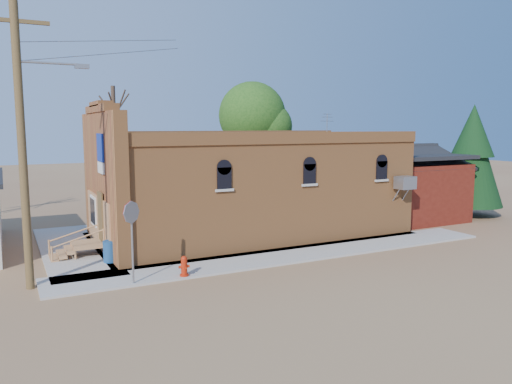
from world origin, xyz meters
name	(u,v)px	position (x,y,z in m)	size (l,w,h in m)	color
ground	(270,266)	(0.00, 0.00, 0.00)	(120.00, 120.00, 0.00)	brown
sidewalk_south	(292,255)	(1.50, 0.90, 0.04)	(19.00, 2.20, 0.08)	#9E9991
sidewalk_west	(73,249)	(-6.30, 6.00, 0.04)	(2.60, 10.00, 0.08)	#9E9991
brick_bar	(246,187)	(1.64, 5.49, 2.34)	(16.40, 7.97, 6.30)	#BB7039
red_shed	(400,179)	(11.50, 5.50, 2.27)	(5.40, 6.40, 4.30)	#4E150D
utility_pole	(24,141)	(-8.14, 1.20, 4.77)	(3.12, 0.26, 9.00)	brown
tree_bare_near	(114,113)	(-3.00, 13.00, 5.96)	(2.80, 2.80, 7.65)	#4B372B
tree_leafy	(252,116)	(6.00, 13.50, 5.93)	(4.40, 4.40, 8.15)	#4B372B
evergreen_tree	(472,153)	(15.50, 4.00, 3.71)	(3.60, 3.60, 6.50)	#4B372B
fire_hydrant	(184,266)	(-3.38, 0.00, 0.43)	(0.41, 0.39, 0.71)	#AA1F09
stop_sign	(131,220)	(-5.14, 0.00, 2.19)	(0.63, 0.51, 2.75)	gray
trash_barrel	(110,251)	(-5.30, 3.03, 0.49)	(0.53, 0.53, 0.82)	navy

